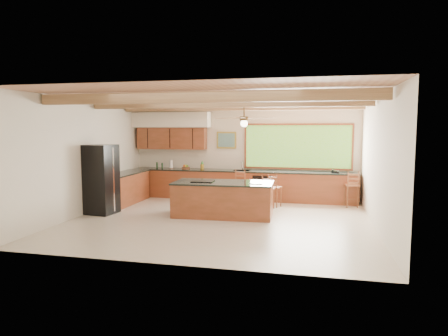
# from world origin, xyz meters

# --- Properties ---
(ground) EXTENTS (7.20, 7.20, 0.00)m
(ground) POSITION_xyz_m (0.00, 0.00, 0.00)
(ground) COLOR beige
(ground) RESTS_ON ground
(room_shell) EXTENTS (7.27, 6.54, 3.02)m
(room_shell) POSITION_xyz_m (-0.17, 0.65, 2.21)
(room_shell) COLOR beige
(room_shell) RESTS_ON ground
(counter_run) EXTENTS (7.12, 3.10, 1.22)m
(counter_run) POSITION_xyz_m (-0.82, 2.52, 0.46)
(counter_run) COLOR brown
(counter_run) RESTS_ON ground
(island) EXTENTS (2.57, 1.29, 0.90)m
(island) POSITION_xyz_m (-0.03, 0.52, 0.44)
(island) COLOR brown
(island) RESTS_ON ground
(refrigerator) EXTENTS (0.77, 0.76, 1.81)m
(refrigerator) POSITION_xyz_m (-3.22, 0.09, 0.91)
(refrigerator) COLOR black
(refrigerator) RESTS_ON ground
(bar_stool_a) EXTENTS (0.42, 0.42, 1.02)m
(bar_stool_a) POSITION_xyz_m (0.10, 2.40, 0.60)
(bar_stool_a) COLOR brown
(bar_stool_a) RESTS_ON ground
(bar_stool_b) EXTENTS (0.43, 0.43, 0.93)m
(bar_stool_b) POSITION_xyz_m (1.13, 1.93, 0.55)
(bar_stool_b) COLOR brown
(bar_stool_b) RESTS_ON ground
(bar_stool_c) EXTENTS (0.37, 0.37, 0.94)m
(bar_stool_c) POSITION_xyz_m (0.99, 1.55, 0.56)
(bar_stool_c) COLOR brown
(bar_stool_c) RESTS_ON ground
(bar_stool_d) EXTENTS (0.44, 0.44, 1.04)m
(bar_stool_d) POSITION_xyz_m (3.26, 2.39, 0.62)
(bar_stool_d) COLOR brown
(bar_stool_d) RESTS_ON ground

